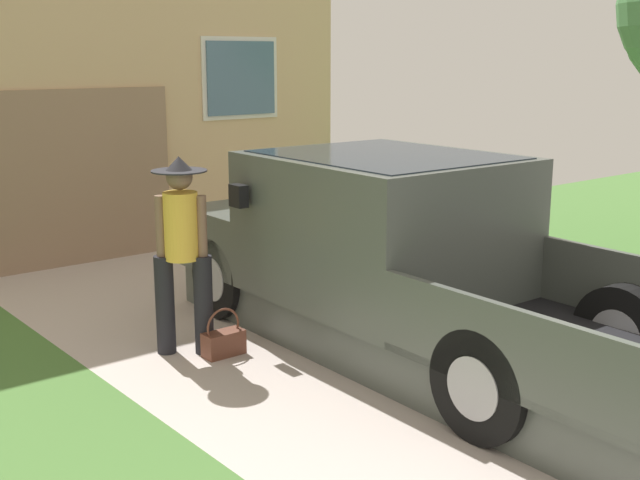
% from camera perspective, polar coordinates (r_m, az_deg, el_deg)
% --- Properties ---
extents(pickup_truck, '(2.09, 5.43, 1.71)m').
position_cam_1_polar(pickup_truck, '(7.31, 5.05, -1.34)').
color(pickup_truck, '#4B514A').
rests_on(pickup_truck, ground).
extents(person_with_hat, '(0.47, 0.47, 1.73)m').
position_cam_1_polar(person_with_hat, '(7.05, -9.66, -0.54)').
color(person_with_hat, black).
rests_on(person_with_hat, ground).
extents(handbag, '(0.36, 0.18, 0.43)m').
position_cam_1_polar(handbag, '(7.17, -6.79, -7.06)').
color(handbag, brown).
rests_on(handbag, ground).
extents(wheeled_trash_bin, '(0.60, 0.72, 1.06)m').
position_cam_1_polar(wheeled_trash_bin, '(12.48, 5.76, 3.64)').
color(wheeled_trash_bin, '#286B38').
rests_on(wheeled_trash_bin, ground).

